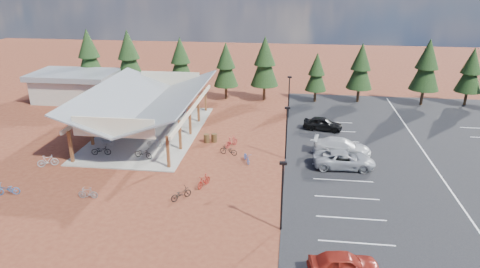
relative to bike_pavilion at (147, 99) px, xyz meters
The scene contains 39 objects.
ground 12.79m from the bike_pavilion, 34.99° to the right, with size 140.00×140.00×0.00m, color #5B2518.
asphalt_lot 29.03m from the bike_pavilion, ahead, with size 27.00×44.00×0.04m, color black.
concrete_pad 3.77m from the bike_pavilion, 90.00° to the left, with size 10.60×18.60×0.10m, color gray.
bike_pavilion is the anchor object (origin of this frame).
outbuilding 17.89m from the bike_pavilion, 141.84° to the left, with size 11.00×7.00×3.90m.
lamp_post_0 22.69m from the bike_pavilion, 48.58° to the right, with size 0.50×0.25×5.14m.
lamp_post_1 15.83m from the bike_pavilion, 18.43° to the right, with size 0.50×0.25×5.14m.
lamp_post_2 16.57m from the bike_pavilion, 25.02° to the left, with size 0.50×0.25×5.14m.
trash_bin_0 8.43m from the bike_pavilion, 12.77° to the right, with size 0.60×0.60×0.90m, color #443018.
trash_bin_1 7.81m from the bike_pavilion, 15.90° to the right, with size 0.60×0.60×0.90m, color #443018.
pine_0 20.57m from the bike_pavilion, 131.61° to the left, with size 3.93×3.93×9.14m.
pine_1 16.79m from the bike_pavilion, 116.91° to the left, with size 3.94×3.94×9.18m.
pine_2 15.55m from the bike_pavilion, 91.15° to the left, with size 3.53×3.53×8.21m.
pine_3 15.51m from the bike_pavilion, 65.96° to the left, with size 3.36×3.36×7.83m.
pine_4 18.36m from the bike_pavilion, 50.81° to the left, with size 3.76×3.76×8.76m.
pine_5 23.38m from the bike_pavilion, 37.87° to the left, with size 2.86×2.86×6.67m.
pine_6 28.46m from the bike_pavilion, 31.70° to the left, with size 3.42×3.42×7.97m.
pine_7 35.55m from the bike_pavilion, 24.24° to the left, with size 3.76×3.76×8.76m.
pine_8 41.06m from the bike_pavilion, 21.81° to the left, with size 3.28×3.28×7.63m.
bike_0 7.79m from the bike_pavilion, 111.50° to the right, with size 0.65×1.87×0.98m, color black.
bike_1 6.11m from the bike_pavilion, 125.63° to the right, with size 0.42×1.48×0.89m, color gray.
bike_2 5.07m from the bike_pavilion, 131.20° to the left, with size 0.63×1.81×0.95m, color navy.
bike_3 8.53m from the bike_pavilion, 111.37° to the left, with size 0.44×1.56×0.94m, color maroon.
bike_4 7.71m from the bike_pavilion, 76.30° to the right, with size 0.66×1.90×1.00m, color black.
bike_5 5.46m from the bike_pavilion, 64.89° to the right, with size 0.44×1.55×0.93m, color gray.
bike_6 4.75m from the bike_pavilion, 76.07° to the left, with size 0.61×1.76×0.93m, color navy.
bike_7 7.44m from the bike_pavilion, 69.89° to the left, with size 0.49×1.74×1.05m, color maroon.
bike_9 11.88m from the bike_pavilion, 124.24° to the right, with size 0.51×1.82×1.10m, color gray.
bike_10 16.64m from the bike_pavilion, 114.36° to the right, with size 0.66×1.89×0.99m, color #255C9F.
bike_11 14.64m from the bike_pavilion, 53.61° to the right, with size 0.50×1.76×1.06m, color maroon.
bike_12 15.87m from the bike_pavilion, 62.66° to the right, with size 0.64×1.85×0.97m, color black.
bike_13 14.93m from the bike_pavilion, 90.55° to the right, with size 0.44×1.57×0.94m, color gray.
bike_14 13.47m from the bike_pavilion, 28.66° to the right, with size 0.63×1.79×0.94m, color #224B9A.
bike_15 10.42m from the bike_pavilion, 16.26° to the right, with size 0.52×1.82×1.10m, color maroon.
bike_16 11.16m from the bike_pavilion, 26.79° to the right, with size 0.62×1.79×0.94m, color black.
car_0 28.50m from the bike_pavilion, 48.45° to the right, with size 1.67×4.15×1.41m, color maroon.
car_2 21.49m from the bike_pavilion, 17.47° to the right, with size 2.54×5.50×1.53m, color #94969B.
car_3 20.89m from the bike_pavilion, ahead, with size 2.21×5.43×1.57m, color silver.
car_4 19.44m from the bike_pavilion, ahead, with size 1.72×4.26×1.45m, color black.
Camera 1 is at (5.37, -35.33, 16.77)m, focal length 32.00 mm.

